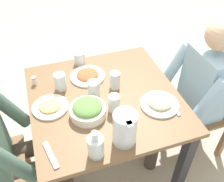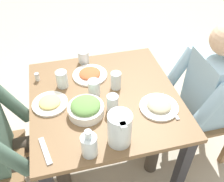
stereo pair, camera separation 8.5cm
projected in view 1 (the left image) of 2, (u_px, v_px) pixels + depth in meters
The scene contains 19 objects.
ground_plane at pixel (106, 165), 2.03m from camera, with size 8.00×8.00×0.00m, color #B7AD99.
dining_table at pixel (105, 111), 1.61m from camera, with size 0.89×0.89×0.76m.
chair_near at pixel (212, 101), 1.88m from camera, with size 0.40×0.40×0.86m.
diner_near at pixel (192, 93), 1.73m from camera, with size 0.48×0.53×1.16m.
diner_far at pixel (3, 144), 1.42m from camera, with size 0.48×0.53×1.16m.
water_pitcher at pixel (124, 128), 1.22m from camera, with size 0.16×0.12×0.19m.
salad_bowl at pixel (88, 109), 1.38m from camera, with size 0.20×0.20×0.09m.
plate_fries at pixel (50, 106), 1.44m from camera, with size 0.21×0.21×0.04m.
plate_rice_curry at pixel (87, 75), 1.65m from camera, with size 0.23×0.23×0.04m.
plate_beans at pixel (160, 103), 1.46m from camera, with size 0.22×0.22×0.04m.
water_glass_far_left at pixel (115, 80), 1.55m from camera, with size 0.06×0.06×0.11m, color silver.
water_glass_center at pixel (60, 82), 1.54m from camera, with size 0.07×0.07×0.11m, color silver.
water_glass_near_left at pixel (94, 88), 1.50m from camera, with size 0.07×0.07×0.10m, color silver.
water_glass_far_right at pixel (114, 103), 1.40m from camera, with size 0.07×0.07×0.11m, color silver.
water_glass_by_pitcher at pixel (80, 58), 1.75m from camera, with size 0.07×0.07×0.09m, color silver.
oil_carafe at pixel (96, 147), 1.18m from camera, with size 0.08×0.08×0.16m.
salt_shaker at pixel (34, 80), 1.59m from camera, with size 0.03×0.03×0.05m.
fork_near at pixel (51, 155), 1.21m from camera, with size 0.17×0.03×0.01m, color silver.
knife_near at pixel (171, 105), 1.46m from camera, with size 0.18×0.02×0.01m, color silver.
Camera 1 is at (-1.06, 0.31, 1.80)m, focal length 40.25 mm.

